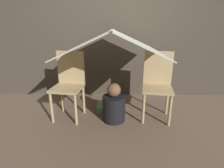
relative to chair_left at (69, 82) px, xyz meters
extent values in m
plane|color=#7A6651|center=(0.62, -0.19, -0.52)|extent=(8.80, 8.80, 0.00)
cube|color=#4C4238|center=(0.62, 0.87, 0.73)|extent=(7.00, 0.05, 2.50)
cylinder|color=#D1B27F|center=(-0.20, -0.22, -0.30)|extent=(0.04, 0.04, 0.44)
cylinder|color=#D1B27F|center=(0.14, -0.27, -0.30)|extent=(0.04, 0.04, 0.44)
cylinder|color=#D1B27F|center=(-0.16, 0.12, -0.30)|extent=(0.04, 0.04, 0.44)
cylinder|color=#D1B27F|center=(0.18, 0.07, -0.30)|extent=(0.04, 0.04, 0.44)
cube|color=#D1B27F|center=(-0.01, -0.08, -0.07)|extent=(0.45, 0.45, 0.04)
cube|color=#D1B27F|center=(0.01, 0.11, 0.19)|extent=(0.40, 0.08, 0.47)
cylinder|color=#D1B27F|center=(1.05, -0.22, -0.30)|extent=(0.04, 0.04, 0.44)
cylinder|color=#D1B27F|center=(1.38, -0.27, -0.30)|extent=(0.04, 0.04, 0.44)
cylinder|color=#D1B27F|center=(1.10, 0.12, -0.30)|extent=(0.04, 0.04, 0.44)
cylinder|color=#D1B27F|center=(1.44, 0.07, -0.30)|extent=(0.04, 0.04, 0.44)
cube|color=#D1B27F|center=(1.24, -0.08, -0.07)|extent=(0.46, 0.46, 0.04)
cube|color=#D1B27F|center=(1.27, 0.11, 0.19)|extent=(0.40, 0.10, 0.47)
cube|color=silver|center=(0.30, -0.08, 0.57)|extent=(0.63, 1.29, 0.29)
cube|color=silver|center=(0.93, -0.08, 0.57)|extent=(0.63, 1.29, 0.29)
cube|color=silver|center=(0.62, -0.08, 0.71)|extent=(0.04, 1.29, 0.01)
cylinder|color=black|center=(0.64, -0.14, -0.34)|extent=(0.32, 0.32, 0.36)
sphere|color=brown|center=(0.64, -0.14, -0.07)|extent=(0.19, 0.19, 0.19)
cube|color=#7FB27F|center=(0.56, 0.18, -0.47)|extent=(0.35, 0.28, 0.10)
camera|label=1|loc=(0.66, -2.36, 0.76)|focal=28.00mm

